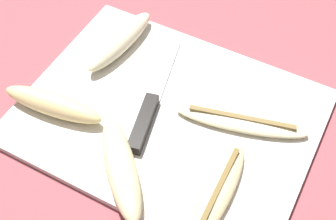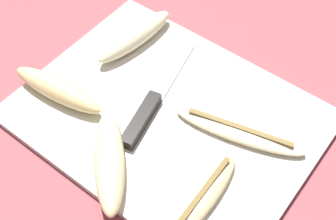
{
  "view_description": "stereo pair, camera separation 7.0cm",
  "coord_description": "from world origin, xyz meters",
  "px_view_note": "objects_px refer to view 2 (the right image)",
  "views": [
    {
      "loc": [
        0.2,
        -0.37,
        0.58
      ],
      "look_at": [
        0.0,
        0.0,
        0.02
      ],
      "focal_mm": 50.0,
      "sensor_mm": 36.0,
      "label": 1
    },
    {
      "loc": [
        0.26,
        -0.33,
        0.58
      ],
      "look_at": [
        0.0,
        0.0,
        0.02
      ],
      "focal_mm": 50.0,
      "sensor_mm": 36.0,
      "label": 2
    }
  ],
  "objects_px": {
    "banana_golden_short": "(58,90)",
    "banana_cream_curved": "(239,131)",
    "banana_soft_right": "(109,161)",
    "knife": "(148,109)",
    "banana_mellow_near": "(201,196)",
    "banana_bright_far": "(135,36)"
  },
  "relations": [
    {
      "from": "knife",
      "to": "banana_bright_far",
      "type": "distance_m",
      "value": 0.15
    },
    {
      "from": "knife",
      "to": "banana_cream_curved",
      "type": "xyz_separation_m",
      "value": [
        0.13,
        0.05,
        0.0
      ]
    },
    {
      "from": "banana_mellow_near",
      "to": "banana_soft_right",
      "type": "relative_size",
      "value": 1.07
    },
    {
      "from": "banana_bright_far",
      "to": "banana_soft_right",
      "type": "bearing_deg",
      "value": -58.06
    },
    {
      "from": "banana_cream_curved",
      "to": "banana_soft_right",
      "type": "bearing_deg",
      "value": -125.25
    },
    {
      "from": "banana_golden_short",
      "to": "banana_soft_right",
      "type": "distance_m",
      "value": 0.15
    },
    {
      "from": "banana_golden_short",
      "to": "banana_cream_curved",
      "type": "distance_m",
      "value": 0.28
    },
    {
      "from": "banana_cream_curved",
      "to": "banana_soft_right",
      "type": "relative_size",
      "value": 1.34
    },
    {
      "from": "banana_bright_far",
      "to": "banana_golden_short",
      "type": "xyz_separation_m",
      "value": [
        -0.02,
        -0.16,
        0.0
      ]
    },
    {
      "from": "banana_mellow_near",
      "to": "banana_cream_curved",
      "type": "height_order",
      "value": "banana_mellow_near"
    },
    {
      "from": "banana_cream_curved",
      "to": "banana_bright_far",
      "type": "bearing_deg",
      "value": 168.19
    },
    {
      "from": "banana_bright_far",
      "to": "banana_soft_right",
      "type": "height_order",
      "value": "banana_soft_right"
    },
    {
      "from": "knife",
      "to": "banana_mellow_near",
      "type": "bearing_deg",
      "value": -38.34
    },
    {
      "from": "knife",
      "to": "banana_bright_far",
      "type": "relative_size",
      "value": 1.41
    },
    {
      "from": "banana_bright_far",
      "to": "banana_golden_short",
      "type": "bearing_deg",
      "value": -96.37
    },
    {
      "from": "banana_mellow_near",
      "to": "banana_golden_short",
      "type": "bearing_deg",
      "value": 178.12
    },
    {
      "from": "banana_cream_curved",
      "to": "banana_soft_right",
      "type": "xyz_separation_m",
      "value": [
        -0.11,
        -0.16,
        0.01
      ]
    },
    {
      "from": "banana_mellow_near",
      "to": "banana_golden_short",
      "type": "xyz_separation_m",
      "value": [
        -0.28,
        0.01,
        0.01
      ]
    },
    {
      "from": "knife",
      "to": "banana_soft_right",
      "type": "distance_m",
      "value": 0.11
    },
    {
      "from": "knife",
      "to": "banana_mellow_near",
      "type": "height_order",
      "value": "banana_mellow_near"
    },
    {
      "from": "banana_mellow_near",
      "to": "banana_cream_curved",
      "type": "xyz_separation_m",
      "value": [
        -0.02,
        0.12,
        -0.0
      ]
    },
    {
      "from": "knife",
      "to": "banana_cream_curved",
      "type": "relative_size",
      "value": 1.15
    }
  ]
}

